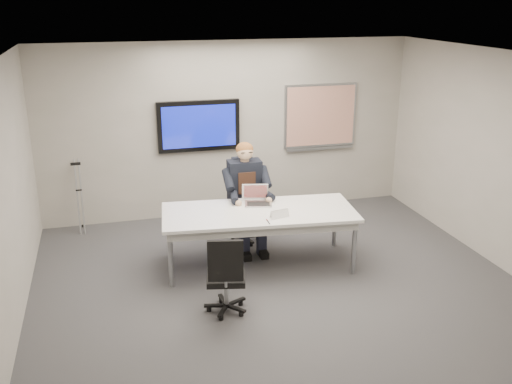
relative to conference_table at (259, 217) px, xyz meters
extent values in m
cube|color=#3A3A3C|center=(0.08, -0.92, -0.69)|extent=(6.00, 6.00, 0.02)
cube|color=white|center=(0.08, -0.92, 2.11)|extent=(6.00, 6.00, 0.02)
cube|color=#A29E92|center=(0.08, 2.08, 0.71)|extent=(6.00, 0.02, 2.80)
cube|color=#A29E92|center=(0.08, -3.92, 0.71)|extent=(6.00, 0.02, 2.80)
cube|color=#A29E92|center=(-2.92, -0.92, 0.71)|extent=(0.02, 6.00, 2.80)
cube|color=white|center=(0.00, 0.00, 0.07)|extent=(2.61, 1.32, 0.04)
cube|color=#B9BAB5|center=(0.00, 0.00, -0.02)|extent=(2.49, 1.20, 0.10)
cylinder|color=#96999E|center=(-1.21, -0.31, -0.32)|extent=(0.06, 0.06, 0.73)
cylinder|color=#96999E|center=(1.12, -0.57, -0.32)|extent=(0.06, 0.06, 0.73)
cylinder|color=#96999E|center=(-1.12, 0.57, -0.32)|extent=(0.06, 0.06, 0.73)
cylinder|color=#96999E|center=(1.21, 0.31, -0.32)|extent=(0.06, 0.06, 0.73)
cube|color=black|center=(-0.42, 2.03, 0.81)|extent=(1.30, 0.08, 0.80)
cube|color=#0D1791|center=(-0.42, 1.98, 0.81)|extent=(1.16, 0.01, 0.66)
cube|color=#96999E|center=(1.63, 2.05, 0.86)|extent=(1.25, 0.04, 1.05)
cube|color=silver|center=(1.63, 2.03, 0.86)|extent=(1.18, 0.01, 0.98)
cube|color=#96999E|center=(1.63, 2.02, 0.31)|extent=(1.18, 0.05, 0.04)
cylinder|color=#96999E|center=(0.00, 0.80, -0.43)|extent=(0.05, 0.05, 0.32)
cube|color=black|center=(0.00, 0.80, -0.27)|extent=(0.44, 0.44, 0.06)
cube|color=black|center=(0.01, 1.00, 0.03)|extent=(0.38, 0.07, 0.47)
cylinder|color=#96999E|center=(-0.68, -1.05, -0.43)|extent=(0.06, 0.06, 0.33)
cube|color=black|center=(-0.68, -1.05, -0.26)|extent=(0.51, 0.51, 0.06)
cube|color=black|center=(-0.72, -1.25, 0.04)|extent=(0.39, 0.13, 0.48)
cube|color=black|center=(0.00, 0.78, 0.24)|extent=(0.47, 0.27, 0.64)
cube|color=#382117|center=(0.00, 0.64, 0.27)|extent=(0.24, 0.03, 0.31)
sphere|color=#EEBE91|center=(0.00, 0.75, 0.69)|extent=(0.23, 0.23, 0.23)
ellipsoid|color=brown|center=(0.00, 0.76, 0.73)|extent=(0.24, 0.24, 0.20)
cube|color=silver|center=(0.05, 0.22, 0.10)|extent=(0.41, 0.33, 0.02)
cube|color=black|center=(0.05, 0.21, 0.11)|extent=(0.34, 0.24, 0.00)
cube|color=silver|center=(0.05, 0.39, 0.22)|extent=(0.37, 0.17, 0.24)
cube|color=red|center=(0.05, 0.38, 0.23)|extent=(0.32, 0.14, 0.20)
cylinder|color=black|center=(0.00, -0.40, 0.10)|extent=(0.01, 0.15, 0.01)
camera|label=1|loc=(-1.87, -6.70, 2.74)|focal=40.00mm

